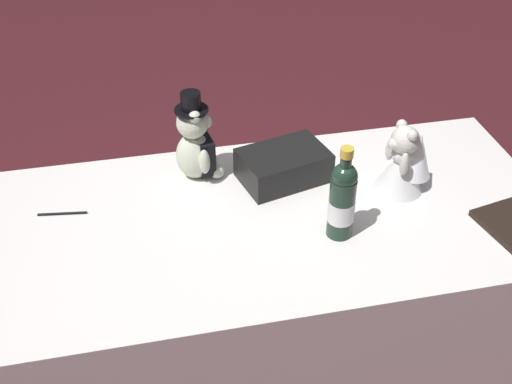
% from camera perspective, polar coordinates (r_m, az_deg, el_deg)
% --- Properties ---
extents(ground_plane, '(12.00, 12.00, 0.00)m').
position_cam_1_polar(ground_plane, '(2.49, 0.00, -15.65)').
color(ground_plane, '#47191E').
extents(reception_table, '(1.87, 0.83, 0.75)m').
position_cam_1_polar(reception_table, '(2.20, 0.00, -9.82)').
color(reception_table, white).
rests_on(reception_table, ground_plane).
extents(teddy_bear_groom, '(0.15, 0.16, 0.31)m').
position_cam_1_polar(teddy_bear_groom, '(2.06, -5.35, 4.31)').
color(teddy_bear_groom, silver).
rests_on(teddy_bear_groom, reception_table).
extents(teddy_bear_bride, '(0.20, 0.16, 0.24)m').
position_cam_1_polar(teddy_bear_bride, '(2.06, 13.26, 2.75)').
color(teddy_bear_bride, white).
rests_on(teddy_bear_bride, reception_table).
extents(champagne_bottle, '(0.08, 0.08, 0.30)m').
position_cam_1_polar(champagne_bottle, '(1.83, 7.72, -0.65)').
color(champagne_bottle, '#1E3728').
rests_on(champagne_bottle, reception_table).
extents(signing_pen, '(0.15, 0.03, 0.01)m').
position_cam_1_polar(signing_pen, '(2.05, -17.08, -1.86)').
color(signing_pen, black).
rests_on(signing_pen, reception_table).
extents(gift_case_black, '(0.31, 0.25, 0.10)m').
position_cam_1_polar(gift_case_black, '(2.08, 2.48, 2.39)').
color(gift_case_black, black).
rests_on(gift_case_black, reception_table).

